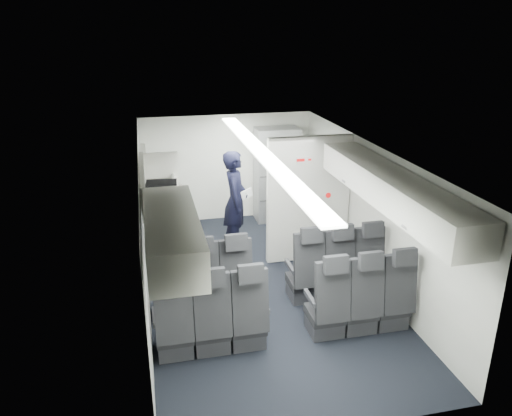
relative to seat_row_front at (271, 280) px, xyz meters
name	(u,v)px	position (x,y,z in m)	size (l,w,h in m)	color
cabin_shell	(262,219)	(0.00, 0.53, 0.72)	(3.41, 6.01, 2.16)	black
seat_row_front	(271,280)	(0.00, 0.00, 0.00)	(3.33, 0.56, 1.24)	#232326
seat_row_mid	(288,313)	(0.00, -0.90, 0.00)	(3.33, 0.56, 1.24)	#232326
overhead_bin_left_rear	(172,234)	(-1.40, -1.47, 1.46)	(0.53, 1.80, 0.40)	white
overhead_bin_left_front_open	(160,192)	(-1.44, 0.28, 1.33)	(0.64, 1.70, 0.72)	#9E9E93
overhead_bin_right_rear	(427,212)	(1.40, -1.47, 1.46)	(0.53, 1.80, 0.40)	white
overhead_bin_right_front	(362,169)	(1.40, 0.28, 1.46)	(0.53, 1.70, 0.40)	white
bulkhead_partition	(308,199)	(0.98, 1.33, 0.67)	(1.40, 0.15, 2.13)	white
galley_unit	(276,175)	(0.95, 3.25, 0.55)	(0.85, 0.52, 1.90)	#939399
boarding_door	(147,203)	(-1.64, 2.09, 0.55)	(0.12, 1.27, 1.86)	silver
flight_attendant	(236,201)	(-0.12, 2.03, 0.49)	(0.65, 0.43, 1.79)	black
carry_on_bag	(162,191)	(-1.43, 0.08, 1.41)	(0.39, 0.27, 0.23)	black
papers	(247,194)	(0.07, 1.98, 0.63)	(0.22, 0.02, 0.15)	white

